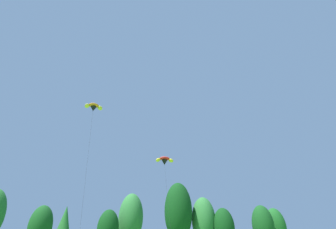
# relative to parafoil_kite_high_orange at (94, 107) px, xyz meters

# --- Properties ---
(treeline_tree_c) EXTENTS (4.43, 4.43, 9.76)m
(treeline_tree_c) POSITION_rel_parafoil_kite_high_orange_xyz_m (-10.18, 20.81, -15.67)
(treeline_tree_c) COLOR #472D19
(treeline_tree_c) RESTS_ON ground_plane
(treeline_tree_d) EXTENTS (3.81, 3.81, 10.07)m
(treeline_tree_d) POSITION_rel_parafoil_kite_high_orange_xyz_m (-6.32, 23.05, -15.27)
(treeline_tree_d) COLOR #472D19
(treeline_tree_d) RESTS_ON ground_plane
(treeline_tree_e) EXTENTS (4.29, 4.29, 9.24)m
(treeline_tree_e) POSITION_rel_parafoil_kite_high_orange_xyz_m (2.71, 20.95, -15.99)
(treeline_tree_e) COLOR #472D19
(treeline_tree_e) RESTS_ON ground_plane
(treeline_tree_f) EXTENTS (5.38, 5.38, 13.26)m
(treeline_tree_f) POSITION_rel_parafoil_kite_high_orange_xyz_m (7.19, 24.78, -13.55)
(treeline_tree_f) COLOR #472D19
(treeline_tree_f) RESTS_ON ground_plane
(treeline_tree_g) EXTENTS (5.84, 5.84, 14.98)m
(treeline_tree_g) POSITION_rel_parafoil_kite_high_orange_xyz_m (17.01, 20.15, -12.51)
(treeline_tree_g) COLOR #472D19
(treeline_tree_g) RESTS_ON ground_plane
(treeline_tree_h) EXTENTS (5.09, 5.09, 12.19)m
(treeline_tree_h) POSITION_rel_parafoil_kite_high_orange_xyz_m (22.71, 21.10, -14.20)
(treeline_tree_h) COLOR #472D19
(treeline_tree_h) RESTS_ON ground_plane
(treeline_tree_i) EXTENTS (4.45, 4.45, 9.80)m
(treeline_tree_i) POSITION_rel_parafoil_kite_high_orange_xyz_m (26.48, 19.43, -15.65)
(treeline_tree_i) COLOR #472D19
(treeline_tree_i) RESTS_ON ground_plane
(treeline_tree_j) EXTENTS (4.75, 4.75, 10.92)m
(treeline_tree_j) POSITION_rel_parafoil_kite_high_orange_xyz_m (36.54, 21.87, -14.97)
(treeline_tree_j) COLOR #472D19
(treeline_tree_j) RESTS_ON ground_plane
(treeline_tree_k) EXTENTS (4.71, 4.71, 10.76)m
(treeline_tree_k) POSITION_rel_parafoil_kite_high_orange_xyz_m (41.18, 24.74, -15.06)
(treeline_tree_k) COLOR #472D19
(treeline_tree_k) RESTS_ON ground_plane
(parafoil_kite_high_orange) EXTENTS (3.50, 8.64, 20.65)m
(parafoil_kite_high_orange) POSITION_rel_parafoil_kite_high_orange_xyz_m (0.00, 0.00, 0.00)
(parafoil_kite_high_orange) COLOR orange
(parafoil_kite_mid_red_yellow) EXTENTS (3.33, 15.90, 14.91)m
(parafoil_kite_mid_red_yellow) POSITION_rel_parafoil_kite_high_orange_xyz_m (12.25, 7.12, -5.80)
(parafoil_kite_mid_red_yellow) COLOR red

